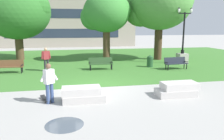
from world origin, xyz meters
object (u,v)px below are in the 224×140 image
Objects in this scene: skateboard at (46,99)px; concrete_block_center at (83,94)px; park_bench_near_left at (10,66)px; trash_bin at (150,61)px; person_skateboarder at (49,81)px; park_bench_near_right at (101,63)px; lamp_post_left at (182,53)px; concrete_block_left at (177,89)px; person_bystander_near_lawn at (46,58)px; park_bench_far_left at (176,62)px.

concrete_block_center is at bearing -13.08° from skateboard.
trash_bin is at bearing 2.19° from park_bench_near_left.
park_bench_near_left is (-3.27, 6.84, -0.43)m from person_skateboarder.
lamp_post_left is at bearing 10.14° from park_bench_near_right.
concrete_block_left is 9.73m from person_bystander_near_lawn.
park_bench_far_left is 2.85m from lamp_post_left.
concrete_block_center is 4.40m from concrete_block_left.
trash_bin is at bearing 1.27° from person_bystander_near_lawn.
park_bench_far_left is at bearing -9.25° from park_bench_near_right.
person_bystander_near_lawn is at bearing 96.75° from person_skateboarder.
concrete_block_center is at bearing -137.79° from lamp_post_left.
park_bench_near_left is 1.89× the size of trash_bin.
trash_bin is 7.99m from person_bystander_near_lawn.
lamp_post_left is (7.32, 1.31, 0.46)m from park_bench_near_right.
park_bench_far_left is (8.73, 5.98, -0.43)m from person_skateboarder.
lamp_post_left is 3.48m from trash_bin.
trash_bin is (10.40, 0.40, -0.04)m from park_bench_near_left.
park_bench_near_left is at bearing 115.53° from person_skateboarder.
concrete_block_left is (4.40, -0.03, 0.00)m from concrete_block_center.
person_bystander_near_lawn is at bearing -174.20° from lamp_post_left.
skateboard is 10.59m from park_bench_far_left.
park_bench_near_right is (3.35, 6.55, 0.45)m from skateboard.
trash_bin is at bearing 43.06° from skateboard.
person_skateboarder is 0.36× the size of lamp_post_left.
park_bench_near_left is at bearing -179.47° from park_bench_near_right.
lamp_post_left reaches higher than skateboard.
park_bench_near_left reaches higher than skateboard.
trash_bin reaches higher than concrete_block_left.
concrete_block_center is 0.95× the size of concrete_block_left.
person_bystander_near_lawn is at bearing 95.14° from skateboard.
person_bystander_near_lawn is (-9.56, 1.08, 0.44)m from park_bench_far_left.
person_skateboarder reaches higher than park_bench_near_left.
person_skateboarder is at bearing 179.09° from concrete_block_center.
park_bench_near_right reaches higher than skateboard.
skateboard is at bearing -64.93° from park_bench_near_left.
park_bench_far_left is at bearing 63.93° from concrete_block_left.
lamp_post_left is at bearing 36.34° from skateboard.
person_bystander_near_lawn is (-0.60, 6.71, 0.90)m from skateboard.
concrete_block_left is at bearing -3.85° from skateboard.
park_bench_near_left is 1.06× the size of person_bystander_near_lawn.
concrete_block_left is 11.37m from park_bench_near_left.
park_bench_near_left reaches higher than concrete_block_center.
concrete_block_left is at bearing -119.50° from lamp_post_left.
park_bench_far_left is (5.61, -0.91, 0.00)m from park_bench_near_right.
park_bench_far_left is 9.63m from person_bystander_near_lawn.
concrete_block_left is at bearing -69.11° from park_bench_near_right.
person_bystander_near_lawn is at bearing 132.89° from concrete_block_left.
person_bystander_near_lawn reaches higher than concrete_block_left.
person_skateboarder is 0.93× the size of park_bench_far_left.
park_bench_near_right is 1.05× the size of person_bystander_near_lawn.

